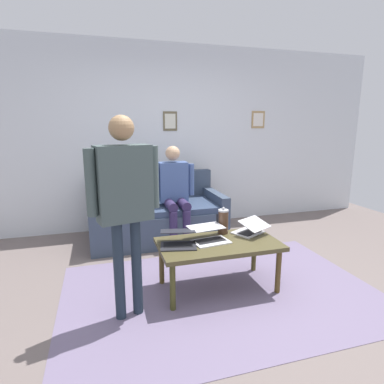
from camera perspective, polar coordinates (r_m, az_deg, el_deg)
The scene contains 11 objects.
ground_plane at distance 3.16m, azimuth 3.84°, elevation -17.46°, with size 7.68×7.68×0.00m, color #6E605C.
area_rug at distance 3.14m, azimuth 5.36°, elevation -17.53°, with size 2.91×1.93×0.01m, color slate.
back_wall at distance 4.87m, azimuth -5.04°, elevation 9.68°, with size 7.04×0.11×2.70m.
couch at distance 4.41m, azimuth -6.35°, elevation -4.43°, with size 1.76×0.92×0.88m.
coffee_table at distance 3.05m, azimuth 4.81°, elevation -9.89°, with size 1.14×0.61×0.47m.
laptop_left at distance 3.04m, azimuth 3.12°, elevation -7.98°, with size 0.38×0.37×0.12m.
laptop_center at distance 3.28m, azimuth 10.44°, elevation -6.62°, with size 0.40×0.40×0.15m.
laptop_right at distance 2.93m, azimuth -2.50°, elevation -8.73°, with size 0.38×0.37×0.14m.
french_press at distance 3.23m, azimuth 5.62°, elevation -5.29°, with size 0.12×0.10×0.28m.
person_standing at distance 2.47m, azimuth -12.07°, elevation -0.19°, with size 0.57×0.27×1.62m.
person_seated at distance 4.13m, azimuth -3.16°, elevation 0.55°, with size 0.55×0.51×1.28m.
Camera 1 is at (0.97, 2.57, 1.56)m, focal length 29.63 mm.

